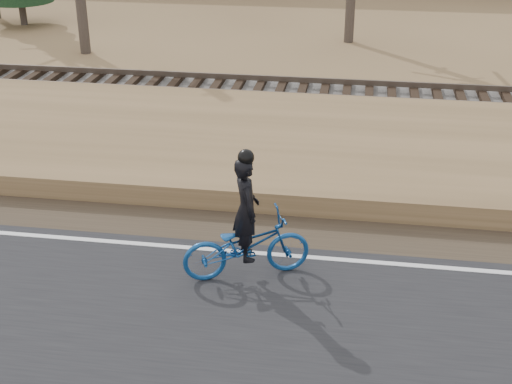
# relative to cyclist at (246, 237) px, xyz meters

# --- Properties ---
(embankment) EXTENTS (120.00, 5.00, 0.44)m
(embankment) POSITION_rel_cyclist_xyz_m (-5.32, 4.71, -0.54)
(embankment) COLOR #93734A
(embankment) RESTS_ON ground
(ballast) EXTENTS (120.00, 3.00, 0.45)m
(ballast) POSITION_rel_cyclist_xyz_m (-5.32, 8.51, -0.54)
(ballast) COLOR slate
(ballast) RESTS_ON ground
(railroad) EXTENTS (120.00, 2.40, 0.29)m
(railroad) POSITION_rel_cyclist_xyz_m (-5.32, 8.51, -0.24)
(railroad) COLOR black
(railroad) RESTS_ON ballast
(cyclist) EXTENTS (2.22, 1.45, 2.24)m
(cyclist) POSITION_rel_cyclist_xyz_m (0.00, 0.00, 0.00)
(cyclist) COLOR navy
(cyclist) RESTS_ON road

